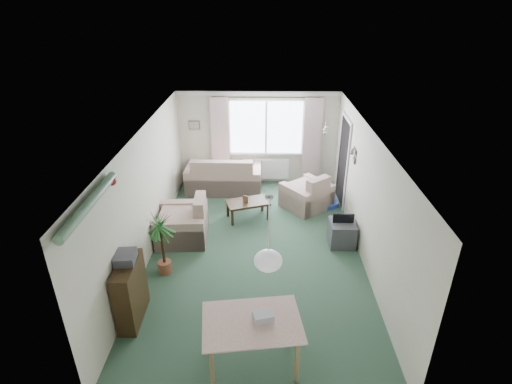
{
  "coord_description": "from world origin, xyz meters",
  "views": [
    {
      "loc": [
        0.12,
        -6.41,
        4.5
      ],
      "look_at": [
        0.0,
        0.3,
        1.15
      ],
      "focal_mm": 28.0,
      "sensor_mm": 36.0,
      "label": 1
    }
  ],
  "objects_px": {
    "sofa": "(224,173)",
    "bookshelf": "(130,292)",
    "armchair_corner": "(307,190)",
    "armchair_left": "(181,218)",
    "dining_table": "(252,343)",
    "coffee_table": "(248,210)",
    "houseplant": "(162,244)",
    "tv_cube": "(342,233)",
    "pet_bed": "(327,203)"
  },
  "relations": [
    {
      "from": "sofa",
      "to": "bookshelf",
      "type": "xyz_separation_m",
      "value": [
        -0.99,
        -4.53,
        0.04
      ]
    },
    {
      "from": "sofa",
      "to": "armchair_corner",
      "type": "relative_size",
      "value": 1.95
    },
    {
      "from": "armchair_left",
      "to": "bookshelf",
      "type": "xyz_separation_m",
      "value": [
        -0.34,
        -2.26,
        0.04
      ]
    },
    {
      "from": "armchair_corner",
      "to": "dining_table",
      "type": "height_order",
      "value": "armchair_corner"
    },
    {
      "from": "armchair_corner",
      "to": "bookshelf",
      "type": "xyz_separation_m",
      "value": [
        -2.98,
        -3.65,
        0.08
      ]
    },
    {
      "from": "armchair_corner",
      "to": "dining_table",
      "type": "bearing_deg",
      "value": 37.02
    },
    {
      "from": "coffee_table",
      "to": "houseplant",
      "type": "bearing_deg",
      "value": -125.72
    },
    {
      "from": "armchair_corner",
      "to": "houseplant",
      "type": "xyz_separation_m",
      "value": [
        -2.76,
        -2.52,
        0.18
      ]
    },
    {
      "from": "sofa",
      "to": "bookshelf",
      "type": "distance_m",
      "value": 4.64
    },
    {
      "from": "armchair_left",
      "to": "tv_cube",
      "type": "height_order",
      "value": "armchair_left"
    },
    {
      "from": "sofa",
      "to": "pet_bed",
      "type": "relative_size",
      "value": 3.57
    },
    {
      "from": "sofa",
      "to": "armchair_corner",
      "type": "height_order",
      "value": "sofa"
    },
    {
      "from": "armchair_left",
      "to": "pet_bed",
      "type": "distance_m",
      "value": 3.5
    },
    {
      "from": "sofa",
      "to": "dining_table",
      "type": "distance_m",
      "value": 5.42
    },
    {
      "from": "armchair_corner",
      "to": "houseplant",
      "type": "relative_size",
      "value": 0.79
    },
    {
      "from": "dining_table",
      "to": "tv_cube",
      "type": "bearing_deg",
      "value": 59.81
    },
    {
      "from": "armchair_left",
      "to": "bookshelf",
      "type": "distance_m",
      "value": 2.28
    },
    {
      "from": "armchair_corner",
      "to": "pet_bed",
      "type": "height_order",
      "value": "armchair_corner"
    },
    {
      "from": "armchair_corner",
      "to": "pet_bed",
      "type": "distance_m",
      "value": 0.63
    },
    {
      "from": "sofa",
      "to": "tv_cube",
      "type": "relative_size",
      "value": 3.45
    },
    {
      "from": "dining_table",
      "to": "tv_cube",
      "type": "relative_size",
      "value": 2.16
    },
    {
      "from": "tv_cube",
      "to": "armchair_left",
      "type": "bearing_deg",
      "value": 177.47
    },
    {
      "from": "armchair_left",
      "to": "dining_table",
      "type": "bearing_deg",
      "value": 22.84
    },
    {
      "from": "armchair_left",
      "to": "dining_table",
      "type": "height_order",
      "value": "armchair_left"
    },
    {
      "from": "coffee_table",
      "to": "bookshelf",
      "type": "height_order",
      "value": "bookshelf"
    },
    {
      "from": "armchair_left",
      "to": "houseplant",
      "type": "distance_m",
      "value": 1.14
    },
    {
      "from": "armchair_left",
      "to": "dining_table",
      "type": "relative_size",
      "value": 0.88
    },
    {
      "from": "armchair_corner",
      "to": "armchair_left",
      "type": "height_order",
      "value": "armchair_left"
    },
    {
      "from": "armchair_corner",
      "to": "coffee_table",
      "type": "xyz_separation_m",
      "value": [
        -1.34,
        -0.56,
        -0.22
      ]
    },
    {
      "from": "dining_table",
      "to": "pet_bed",
      "type": "height_order",
      "value": "dining_table"
    },
    {
      "from": "sofa",
      "to": "houseplant",
      "type": "xyz_separation_m",
      "value": [
        -0.76,
        -3.4,
        0.14
      ]
    },
    {
      "from": "armchair_corner",
      "to": "tv_cube",
      "type": "bearing_deg",
      "value": 71.09
    },
    {
      "from": "armchair_left",
      "to": "coffee_table",
      "type": "bearing_deg",
      "value": 119.57
    },
    {
      "from": "bookshelf",
      "to": "pet_bed",
      "type": "distance_m",
      "value": 5.12
    },
    {
      "from": "armchair_corner",
      "to": "tv_cube",
      "type": "xyz_separation_m",
      "value": [
        0.56,
        -1.55,
        -0.18
      ]
    },
    {
      "from": "houseplant",
      "to": "tv_cube",
      "type": "xyz_separation_m",
      "value": [
        3.31,
        0.97,
        -0.36
      ]
    },
    {
      "from": "bookshelf",
      "to": "dining_table",
      "type": "relative_size",
      "value": 0.87
    },
    {
      "from": "sofa",
      "to": "armchair_left",
      "type": "height_order",
      "value": "sofa"
    },
    {
      "from": "bookshelf",
      "to": "armchair_left",
      "type": "bearing_deg",
      "value": 80.42
    },
    {
      "from": "houseplant",
      "to": "dining_table",
      "type": "relative_size",
      "value": 1.03
    },
    {
      "from": "bookshelf",
      "to": "tv_cube",
      "type": "height_order",
      "value": "bookshelf"
    },
    {
      "from": "sofa",
      "to": "bookshelf",
      "type": "bearing_deg",
      "value": 78.57
    },
    {
      "from": "houseplant",
      "to": "pet_bed",
      "type": "height_order",
      "value": "houseplant"
    },
    {
      "from": "armchair_left",
      "to": "houseplant",
      "type": "relative_size",
      "value": 0.86
    },
    {
      "from": "pet_bed",
      "to": "bookshelf",
      "type": "bearing_deg",
      "value": -133.19
    },
    {
      "from": "pet_bed",
      "to": "dining_table",
      "type": "bearing_deg",
      "value": -109.99
    },
    {
      "from": "sofa",
      "to": "bookshelf",
      "type": "height_order",
      "value": "bookshelf"
    },
    {
      "from": "armchair_corner",
      "to": "armchair_left",
      "type": "distance_m",
      "value": 2.99
    },
    {
      "from": "houseplant",
      "to": "dining_table",
      "type": "xyz_separation_m",
      "value": [
        1.61,
        -1.95,
        -0.24
      ]
    },
    {
      "from": "armchair_corner",
      "to": "houseplant",
      "type": "height_order",
      "value": "houseplant"
    }
  ]
}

